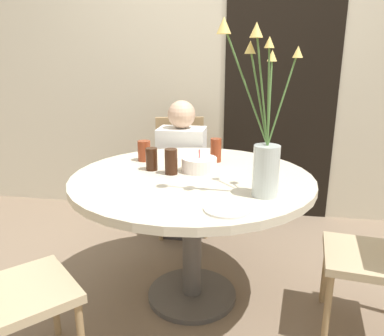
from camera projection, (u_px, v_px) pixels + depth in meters
ground_plane at (192, 296)px, 2.17m from camera, size 16.00×16.00×0.00m
wall_back at (219, 62)px, 3.07m from camera, size 8.00×0.05×2.60m
doorway_panel at (280, 97)px, 3.04m from camera, size 0.90×0.01×2.05m
dining_table at (192, 197)px, 2.00m from camera, size 1.27×1.27×0.74m
chair_near_front at (181, 168)px, 2.96m from camera, size 0.49×0.49×0.88m
birthday_cake at (199, 164)px, 2.03m from camera, size 0.19×0.19×0.12m
flower_vase at (264, 145)px, 1.61m from camera, size 0.35×0.23×0.75m
side_plate at (227, 209)px, 1.51m from camera, size 0.19×0.19×0.01m
drink_glass_0 at (144, 151)px, 2.23m from camera, size 0.08×0.08×0.12m
drink_glass_1 at (152, 159)px, 2.04m from camera, size 0.06×0.06×0.12m
drink_glass_2 at (171, 162)px, 1.97m from camera, size 0.07×0.07×0.14m
drink_glass_3 at (216, 150)px, 2.21m from camera, size 0.07×0.07×0.14m
person_woman at (182, 175)px, 2.81m from camera, size 0.34×0.24×1.04m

